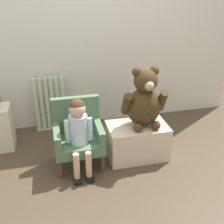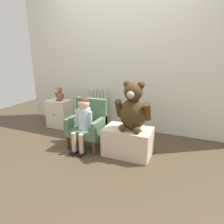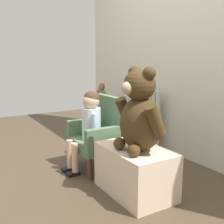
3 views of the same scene
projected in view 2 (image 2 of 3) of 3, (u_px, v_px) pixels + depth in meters
name	position (u px, v px, depth m)	size (l,w,h in m)	color
ground_plane	(87.00, 162.00, 2.40)	(6.00, 6.00, 0.00)	#453727
back_wall	(124.00, 56.00, 3.17)	(3.80, 0.05, 2.40)	silver
radiator	(97.00, 108.00, 3.48)	(0.37, 0.05, 0.66)	beige
small_dresser	(59.00, 114.00, 3.47)	(0.38, 0.29, 0.48)	beige
child_armchair	(88.00, 124.00, 2.73)	(0.45, 0.38, 0.66)	#4F6D4E
child_figure	(83.00, 116.00, 2.60)	(0.25, 0.35, 0.72)	silver
low_bench	(128.00, 141.00, 2.54)	(0.59, 0.38, 0.35)	beige
large_teddy_bear	(133.00, 109.00, 2.38)	(0.43, 0.31, 0.60)	#412F17
small_teddy_bear	(60.00, 95.00, 3.36)	(0.16, 0.12, 0.22)	brown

